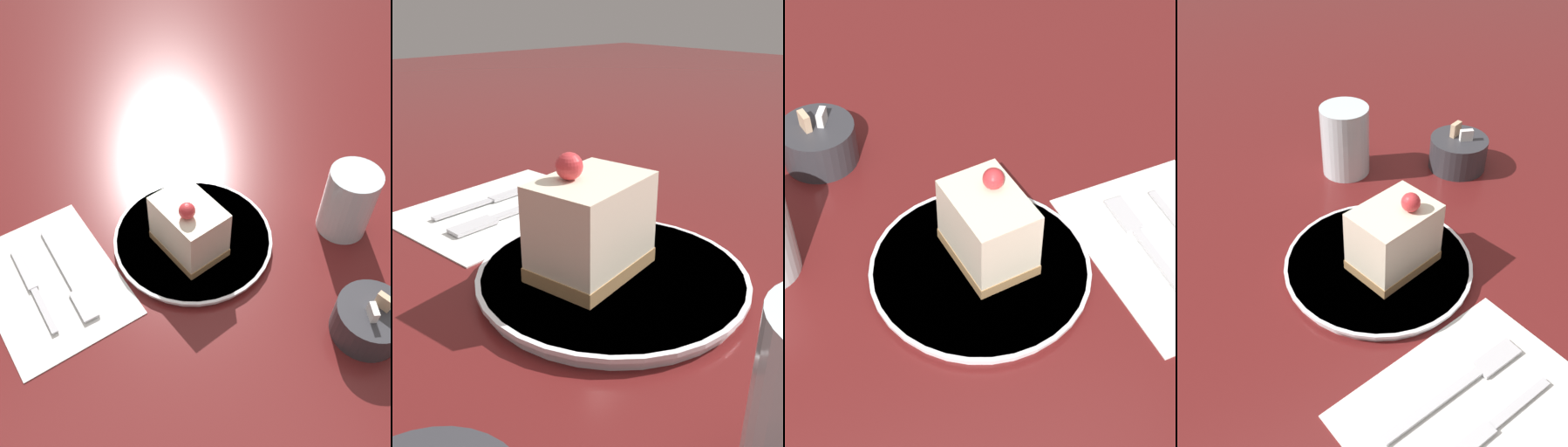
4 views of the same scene
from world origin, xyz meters
TOP-DOWN VIEW (x-y plane):
  - ground_plane at (0.00, 0.00)m, footprint 4.00×4.00m
  - plate at (0.03, 0.04)m, footprint 0.24×0.24m
  - cake_slice at (0.04, 0.05)m, footprint 0.09×0.11m
  - napkin at (0.24, 0.01)m, footprint 0.20×0.26m
  - fork at (0.21, 0.02)m, footprint 0.03×0.18m
  - sugar_bowl at (-0.11, 0.27)m, footprint 0.09×0.09m

SIDE VIEW (x-z plane):
  - ground_plane at x=0.00m, z-range 0.00..0.00m
  - napkin at x=0.24m, z-range 0.00..0.00m
  - fork at x=0.21m, z-range 0.00..0.01m
  - plate at x=0.03m, z-range 0.00..0.01m
  - sugar_bowl at x=-0.11m, z-range -0.01..0.06m
  - cake_slice at x=0.04m, z-range 0.00..0.11m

